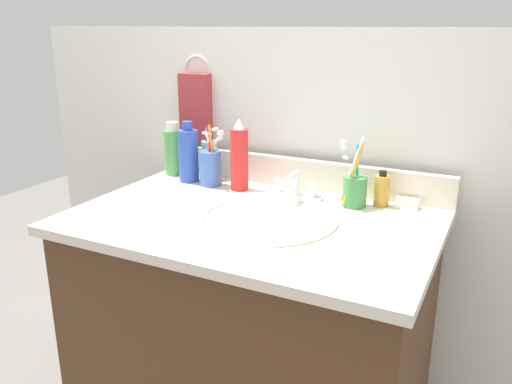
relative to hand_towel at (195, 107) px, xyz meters
name	(u,v)px	position (x,y,z in m)	size (l,w,h in m)	color
vanity_cabinet	(252,354)	(0.38, -0.32, -0.65)	(0.91, 0.58, 0.80)	#4C2D19
countertop	(252,221)	(0.38, -0.32, -0.23)	(0.95, 0.63, 0.03)	beige
backsplash	(296,173)	(0.38, -0.02, -0.17)	(0.95, 0.02, 0.09)	beige
back_wall	(301,231)	(0.38, 0.04, -0.39)	(2.05, 0.04, 1.30)	silver
towel_ring	(197,70)	(0.00, 0.02, 0.12)	(0.10, 0.10, 0.01)	silver
hand_towel	(195,107)	(0.00, 0.00, 0.00)	(0.11, 0.04, 0.22)	#A53338
sink_basin	(266,230)	(0.42, -0.32, -0.25)	(0.38, 0.38, 0.11)	white
faucet	(295,189)	(0.42, -0.13, -0.19)	(0.16, 0.10, 0.08)	silver
bottle_oil_amber	(382,190)	(0.66, -0.08, -0.17)	(0.04, 0.04, 0.10)	gold
bottle_shampoo_blue	(188,155)	(0.04, -0.12, -0.13)	(0.06, 0.06, 0.19)	#2D4CB2
bottle_gel_clear	(210,159)	(0.09, -0.06, -0.16)	(0.05, 0.05, 0.15)	silver
bottle_toner_green	(174,151)	(-0.04, -0.07, -0.14)	(0.06, 0.06, 0.18)	#4C9E4C
bottle_spray_red	(239,158)	(0.23, -0.13, -0.12)	(0.05, 0.05, 0.22)	red
cup_blue_plastic	(211,166)	(0.13, -0.13, -0.16)	(0.08, 0.08, 0.19)	#3F66B7
cup_green	(354,189)	(0.59, -0.12, -0.17)	(0.08, 0.07, 0.20)	#3F8C47
soap_bar	(407,203)	(0.73, -0.07, -0.21)	(0.06, 0.04, 0.02)	white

